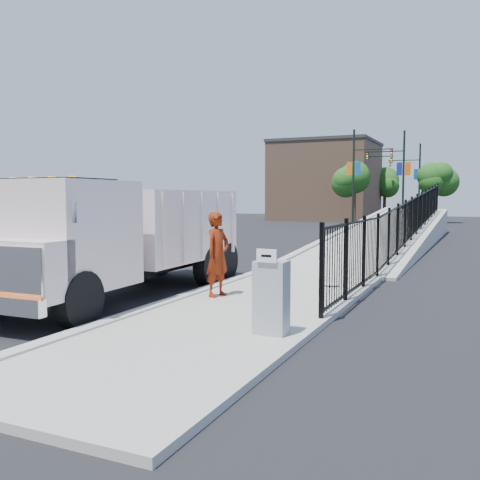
% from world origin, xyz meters
% --- Properties ---
extents(ground, '(120.00, 120.00, 0.00)m').
position_xyz_m(ground, '(0.00, 0.00, 0.00)').
color(ground, black).
rests_on(ground, ground).
extents(sidewalk, '(3.55, 12.00, 0.12)m').
position_xyz_m(sidewalk, '(1.93, -2.00, 0.06)').
color(sidewalk, '#9E998E').
rests_on(sidewalk, ground).
extents(curb, '(0.30, 12.00, 0.16)m').
position_xyz_m(curb, '(0.00, -2.00, 0.08)').
color(curb, '#ADAAA3').
rests_on(curb, ground).
extents(ramp, '(3.95, 24.06, 3.19)m').
position_xyz_m(ramp, '(2.12, 16.00, 0.00)').
color(ramp, '#9E998E').
rests_on(ramp, ground).
extents(iron_fence, '(0.10, 28.00, 1.80)m').
position_xyz_m(iron_fence, '(3.55, 12.00, 0.90)').
color(iron_fence, black).
rests_on(iron_fence, ground).
extents(truck, '(2.89, 8.33, 2.83)m').
position_xyz_m(truck, '(-1.66, -1.37, 1.59)').
color(truck, black).
rests_on(truck, ground).
extents(worker, '(0.61, 0.80, 1.98)m').
position_xyz_m(worker, '(0.70, -0.77, 1.11)').
color(worker, maroon).
rests_on(worker, sidewalk).
extents(utility_cabinet, '(0.55, 0.40, 1.25)m').
position_xyz_m(utility_cabinet, '(3.10, -3.50, 0.75)').
color(utility_cabinet, gray).
rests_on(utility_cabinet, sidewalk).
extents(arrow_sign, '(0.35, 0.04, 0.22)m').
position_xyz_m(arrow_sign, '(3.10, -3.72, 1.48)').
color(arrow_sign, white).
rests_on(arrow_sign, utility_cabinet).
extents(debris, '(0.44, 0.44, 0.11)m').
position_xyz_m(debris, '(2.78, 1.73, 0.17)').
color(debris, silver).
rests_on(debris, sidewalk).
extents(light_pole_0, '(3.78, 0.22, 8.00)m').
position_xyz_m(light_pole_0, '(-3.25, 32.67, 4.36)').
color(light_pole_0, black).
rests_on(light_pole_0, ground).
extents(light_pole_1, '(3.77, 0.22, 8.00)m').
position_xyz_m(light_pole_1, '(-0.17, 35.10, 4.36)').
color(light_pole_1, black).
rests_on(light_pole_1, ground).
extents(light_pole_2, '(3.77, 0.22, 8.00)m').
position_xyz_m(light_pole_2, '(-4.45, 40.58, 4.36)').
color(light_pole_2, black).
rests_on(light_pole_2, ground).
extents(light_pole_3, '(3.78, 0.22, 8.00)m').
position_xyz_m(light_pole_3, '(-0.12, 47.10, 4.36)').
color(light_pole_3, black).
rests_on(light_pole_3, ground).
extents(tree_0, '(2.85, 2.85, 5.43)m').
position_xyz_m(tree_0, '(-4.04, 35.26, 3.96)').
color(tree_0, '#382314').
rests_on(tree_0, ground).
extents(tree_1, '(2.49, 2.49, 5.25)m').
position_xyz_m(tree_1, '(2.18, 40.91, 3.94)').
color(tree_1, '#382314').
rests_on(tree_1, ground).
extents(tree_2, '(3.09, 3.09, 5.54)m').
position_xyz_m(tree_2, '(-3.75, 49.57, 3.97)').
color(tree_2, '#382314').
rests_on(tree_2, ground).
extents(building, '(10.00, 10.00, 8.00)m').
position_xyz_m(building, '(-9.00, 44.00, 4.00)').
color(building, '#8C664C').
rests_on(building, ground).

